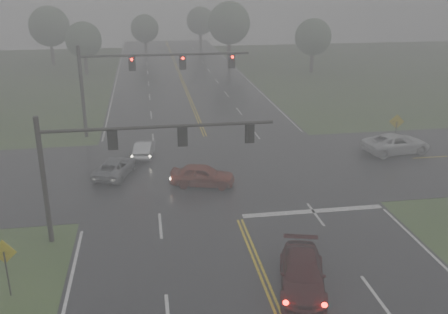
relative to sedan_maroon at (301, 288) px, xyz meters
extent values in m
cube|color=black|center=(-1.50, 12.89, 0.00)|extent=(18.00, 160.00, 0.02)
cube|color=black|center=(-1.50, 14.89, 0.00)|extent=(120.00, 14.00, 0.02)
cube|color=silver|center=(3.00, 7.29, 0.00)|extent=(8.50, 0.50, 0.01)
imported|color=#36090B|center=(0.00, 0.00, 0.00)|extent=(3.14, 5.19, 1.41)
imported|color=maroon|center=(-2.99, 12.23, 0.00)|extent=(4.53, 2.72, 1.44)
imported|color=silver|center=(-6.74, 18.66, 0.00)|extent=(1.84, 3.85, 1.22)
imported|color=slate|center=(-8.80, 14.89, 0.00)|extent=(3.27, 4.79, 1.22)
imported|color=silver|center=(12.84, 16.41, 0.00)|extent=(5.61, 3.17, 1.48)
cylinder|color=black|center=(-11.70, 6.10, 3.39)|extent=(0.26, 0.26, 6.78)
cylinder|color=black|center=(-11.70, 6.10, 6.02)|extent=(0.17, 0.17, 0.75)
cylinder|color=black|center=(-5.84, 6.10, 5.98)|extent=(11.72, 0.17, 0.17)
cube|color=black|center=(-8.18, 6.10, 5.41)|extent=(0.32, 0.26, 0.99)
cube|color=black|center=(-8.18, 6.25, 5.41)|extent=(0.52, 0.03, 1.18)
cube|color=black|center=(-4.66, 6.10, 5.41)|extent=(0.32, 0.26, 0.99)
cube|color=black|center=(-4.66, 6.25, 5.41)|extent=(0.52, 0.03, 1.18)
cube|color=black|center=(-1.15, 6.10, 5.41)|extent=(0.32, 0.26, 0.99)
cube|color=black|center=(-1.15, 6.25, 5.41)|extent=(0.52, 0.03, 1.18)
cylinder|color=black|center=(-11.70, 24.56, 3.90)|extent=(0.30, 0.30, 7.80)
cylinder|color=black|center=(-11.70, 24.56, 6.94)|extent=(0.20, 0.20, 0.87)
cylinder|color=black|center=(-4.57, 24.56, 6.88)|extent=(14.25, 0.20, 0.20)
cube|color=black|center=(-7.42, 24.56, 6.23)|extent=(0.37, 0.30, 1.14)
cube|color=black|center=(-7.42, 24.73, 6.23)|extent=(0.60, 0.03, 1.35)
cylinder|color=#FF0C05|center=(-7.42, 24.39, 6.59)|extent=(0.24, 0.07, 0.24)
cube|color=black|center=(-3.15, 24.56, 6.23)|extent=(0.37, 0.30, 1.14)
cube|color=black|center=(-3.15, 24.73, 6.23)|extent=(0.60, 0.03, 1.35)
cylinder|color=#FF0C05|center=(-3.15, 24.39, 6.59)|extent=(0.24, 0.07, 0.24)
cube|color=black|center=(1.13, 24.56, 6.23)|extent=(0.37, 0.30, 1.14)
cube|color=black|center=(1.13, 24.73, 6.23)|extent=(0.60, 0.03, 1.35)
cylinder|color=#FF0C05|center=(1.13, 24.39, 6.59)|extent=(0.24, 0.07, 0.24)
cylinder|color=black|center=(-12.68, 1.44, 1.08)|extent=(0.07, 0.07, 2.16)
cube|color=gold|center=(-12.68, 1.47, 2.16)|extent=(1.11, 0.28, 1.13)
cylinder|color=black|center=(13.14, 17.29, 1.14)|extent=(0.08, 0.08, 2.27)
cube|color=gold|center=(13.14, 17.32, 2.27)|extent=(1.18, 0.29, 1.19)
cylinder|color=#2D231D|center=(-14.57, 54.82, 1.41)|extent=(0.50, 0.50, 2.81)
sphere|color=#395237|center=(-14.57, 54.82, 4.84)|extent=(5.00, 5.00, 5.00)
cylinder|color=#2D231D|center=(6.97, 60.64, 1.84)|extent=(0.59, 0.59, 3.68)
sphere|color=#395237|center=(6.97, 60.64, 6.34)|extent=(6.54, 6.54, 6.54)
cylinder|color=#2D231D|center=(-6.01, 71.74, 1.36)|extent=(0.50, 0.50, 2.71)
sphere|color=#395237|center=(-6.01, 71.74, 4.67)|extent=(4.82, 4.82, 4.82)
cylinder|color=#2D231D|center=(17.57, 51.47, 1.46)|extent=(0.55, 0.55, 2.93)
sphere|color=#395237|center=(17.57, 51.47, 5.04)|extent=(5.20, 5.20, 5.20)
cylinder|color=#2D231D|center=(-20.49, 63.76, 1.73)|extent=(0.52, 0.52, 3.46)
sphere|color=#395237|center=(-20.49, 63.76, 5.95)|extent=(6.14, 6.14, 6.14)
cylinder|color=#2D231D|center=(4.66, 80.11, 1.50)|extent=(0.54, 0.54, 3.00)
sphere|color=#395237|center=(4.66, 80.11, 5.17)|extent=(5.34, 5.34, 5.34)
camera|label=1|loc=(-6.40, -18.16, 13.06)|focal=40.00mm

